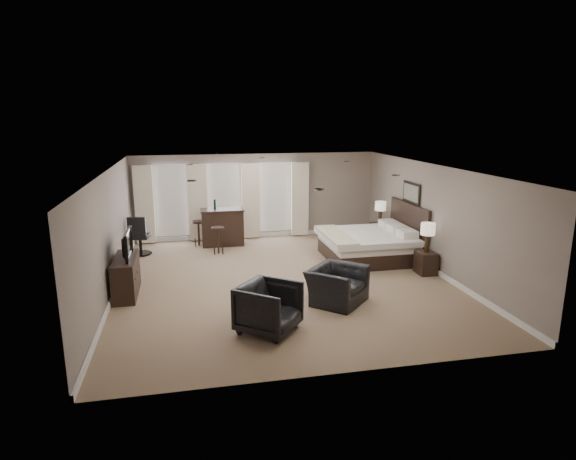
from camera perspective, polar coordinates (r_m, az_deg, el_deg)
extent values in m
cube|color=#826B53|center=(11.26, -0.58, -5.97)|extent=(7.60, 8.60, 0.04)
cube|color=silver|center=(10.68, -0.61, 7.30)|extent=(7.60, 8.60, 0.04)
cube|color=gray|center=(15.01, -3.79, 4.06)|extent=(7.50, 0.04, 2.60)
cube|color=gray|center=(6.95, 6.35, -7.23)|extent=(7.50, 0.04, 2.60)
cube|color=gray|center=(10.83, -20.44, -0.46)|extent=(0.04, 8.50, 2.60)
cube|color=gray|center=(12.18, 16.97, 1.29)|extent=(0.04, 8.50, 2.60)
cube|color=silver|center=(14.83, -13.76, 3.38)|extent=(1.15, 0.04, 2.05)
cube|color=silver|center=(14.86, -7.58, 3.67)|extent=(1.15, 0.04, 2.05)
cube|color=silver|center=(15.06, -1.49, 3.92)|extent=(1.15, 0.04, 2.05)
cube|color=beige|center=(14.77, -16.67, 2.89)|extent=(0.55, 0.12, 2.30)
cube|color=beige|center=(14.71, -10.64, 3.19)|extent=(0.55, 0.12, 2.30)
cube|color=beige|center=(14.83, -4.45, 3.46)|extent=(0.55, 0.12, 2.30)
cube|color=beige|center=(15.11, 1.40, 3.68)|extent=(0.55, 0.12, 2.30)
cube|color=silver|center=(12.89, 9.65, -0.25)|extent=(2.30, 2.20, 1.46)
cube|color=black|center=(12.11, 16.00, -3.75)|extent=(0.41, 0.50, 0.55)
cube|color=black|center=(14.62, 10.77, -0.40)|extent=(0.45, 0.55, 0.60)
cube|color=beige|center=(11.94, 16.20, -0.88)|extent=(0.34, 0.34, 0.71)
cube|color=beige|center=(14.49, 10.88, 2.03)|extent=(0.32, 0.32, 0.67)
cube|color=slate|center=(13.14, 14.39, 4.30)|extent=(0.04, 0.96, 0.56)
cube|color=black|center=(10.83, -18.64, -5.21)|extent=(0.46, 1.41, 0.82)
imported|color=black|center=(10.69, -18.83, -2.79)|extent=(0.58, 1.01, 0.13)
imported|color=black|center=(9.88, 5.84, -5.83)|extent=(1.31, 1.32, 0.99)
imported|color=black|center=(8.57, -2.30, -8.92)|extent=(1.28, 1.29, 0.97)
cube|color=black|center=(14.26, -7.77, 0.36)|extent=(1.25, 0.65, 1.09)
cube|color=black|center=(14.35, -10.54, -0.37)|extent=(0.44, 0.44, 0.74)
cube|color=black|center=(13.43, -8.28, -1.21)|extent=(0.37, 0.37, 0.76)
cube|color=black|center=(13.75, -17.15, -0.58)|extent=(0.66, 0.66, 1.11)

